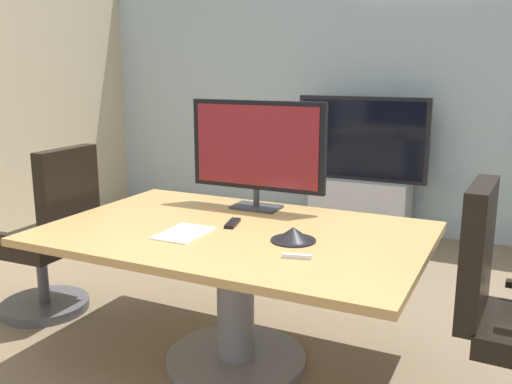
{
  "coord_description": "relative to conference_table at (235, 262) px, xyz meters",
  "views": [
    {
      "loc": [
        1.2,
        -2.37,
        1.56
      ],
      "look_at": [
        -0.11,
        0.32,
        0.89
      ],
      "focal_mm": 39.11,
      "sensor_mm": 36.0,
      "label": 1
    }
  ],
  "objects": [
    {
      "name": "conference_phone",
      "position": [
        0.34,
        -0.05,
        0.21
      ],
      "size": [
        0.22,
        0.22,
        0.07
      ],
      "color": "black",
      "rests_on": "conference_table"
    },
    {
      "name": "conference_table",
      "position": [
        0.0,
        0.0,
        0.0
      ],
      "size": [
        1.93,
        1.26,
        0.74
      ],
      "color": "#B2894C",
      "rests_on": "ground"
    },
    {
      "name": "office_chair_left",
      "position": [
        -1.34,
        0.03,
        -0.11
      ],
      "size": [
        0.6,
        0.58,
        1.09
      ],
      "rotation": [
        0.0,
        0.0,
        -1.54
      ],
      "color": "#4C4C51",
      "rests_on": "ground"
    },
    {
      "name": "remote_control",
      "position": [
        -0.06,
        0.08,
        0.19
      ],
      "size": [
        0.09,
        0.18,
        0.02
      ],
      "primitive_type": "cube",
      "rotation": [
        0.0,
        0.0,
        0.24
      ],
      "color": "black",
      "rests_on": "conference_table"
    },
    {
      "name": "paper_notepad",
      "position": [
        -0.2,
        -0.18,
        0.18
      ],
      "size": [
        0.21,
        0.3,
        0.01
      ],
      "primitive_type": "cube",
      "rotation": [
        0.0,
        0.0,
        0.02
      ],
      "color": "white",
      "rests_on": "conference_table"
    },
    {
      "name": "tv_monitor",
      "position": [
        -0.1,
        0.46,
        0.54
      ],
      "size": [
        0.84,
        0.18,
        0.64
      ],
      "color": "#333338",
      "rests_on": "conference_table"
    },
    {
      "name": "wall_back_glass_partition",
      "position": [
        0.11,
        2.89,
        0.75
      ],
      "size": [
        6.28,
        0.1,
        2.62
      ],
      "primitive_type": "cube",
      "color": "#9EB2B7",
      "rests_on": "ground"
    },
    {
      "name": "ground_plane",
      "position": [
        0.11,
        -0.07,
        -0.56
      ],
      "size": [
        7.28,
        7.28,
        0.0
      ],
      "primitive_type": "plane",
      "color": "#7A664C"
    },
    {
      "name": "whiteboard_marker",
      "position": [
        0.45,
        -0.28,
        0.19
      ],
      "size": [
        0.13,
        0.05,
        0.02
      ],
      "primitive_type": "cube",
      "rotation": [
        0.0,
        0.0,
        0.25
      ],
      "color": "silver",
      "rests_on": "conference_table"
    },
    {
      "name": "wall_display_unit",
      "position": [
        -0.03,
        2.53,
        -0.12
      ],
      "size": [
        1.2,
        0.36,
        1.31
      ],
      "color": "#B7BABC",
      "rests_on": "ground"
    }
  ]
}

